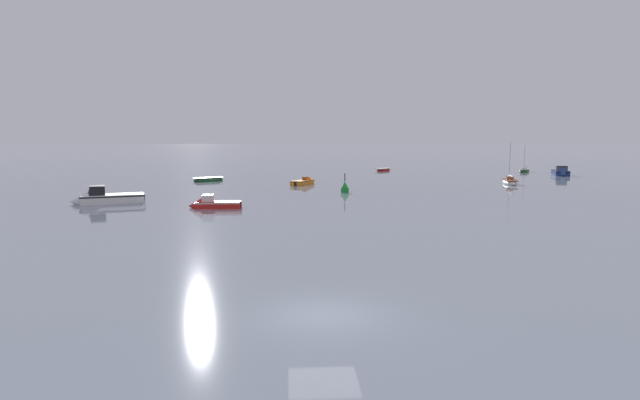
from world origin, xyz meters
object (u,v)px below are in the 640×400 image
Objects in this scene: rowboat_moored_0 at (208,180)px; motorboat_moored_3 at (101,199)px; motorboat_moored_0 at (305,183)px; channel_buoy at (345,188)px; sailboat_moored_1 at (524,171)px; motorboat_moored_4 at (210,205)px; sailboat_moored_0 at (510,182)px; rowboat_moored_2 at (383,170)px; motorboat_moored_2 at (561,173)px.

motorboat_moored_3 is (-6.40, -24.58, 0.18)m from rowboat_moored_0.
channel_buoy is at bearing -129.20° from motorboat_moored_0.
motorboat_moored_0 is 0.91× the size of sailboat_moored_1.
channel_buoy is at bearing -178.28° from motorboat_moored_3.
motorboat_moored_4 is (-48.03, -44.54, 0.04)m from sailboat_moored_1.
channel_buoy is (4.12, -10.47, 0.25)m from motorboat_moored_0.
sailboat_moored_0 is 1.22× the size of motorboat_moored_0.
motorboat_moored_3 reaches higher than motorboat_moored_4.
channel_buoy is at bearing 24.23° from rowboat_moored_2.
rowboat_moored_2 is at bearing 73.40° from channel_buoy.
motorboat_moored_2 is (14.44, 14.44, 0.10)m from sailboat_moored_0.
sailboat_moored_0 is 41.78m from motorboat_moored_4.
sailboat_moored_0 is 1.24× the size of rowboat_moored_0.
channel_buoy reaches higher than motorboat_moored_4.
rowboat_moored_2 is (-24.00, 4.43, -0.05)m from sailboat_moored_1.
channel_buoy is at bearing -39.44° from motorboat_moored_2.
motorboat_moored_4 is 54.55m from rowboat_moored_2.
sailboat_moored_1 is 2.21× the size of channel_buoy.
motorboat_moored_0 is (-26.79, 1.29, -0.03)m from sailboat_moored_0.
motorboat_moored_4 reaches higher than rowboat_moored_2.
rowboat_moored_2 is at bearing -0.61° from motorboat_moored_0.
rowboat_moored_0 is 54.96m from motorboat_moored_2.
motorboat_moored_2 is 61.80m from motorboat_moored_4.
sailboat_moored_1 reaches higher than motorboat_moored_2.
motorboat_moored_0 is 2.01× the size of channel_buoy.
sailboat_moored_1 is (58.64, 40.64, -0.15)m from motorboat_moored_3.
sailboat_moored_0 is 1.22× the size of motorboat_moored_4.
motorboat_moored_2 reaches higher than motorboat_moored_0.
sailboat_moored_1 is (52.24, 16.07, 0.03)m from rowboat_moored_0.
motorboat_moored_3 is 11.30m from motorboat_moored_4.
rowboat_moored_0 is 34.90m from rowboat_moored_2.
motorboat_moored_3 reaches higher than motorboat_moored_2.
rowboat_moored_0 is 28.79m from motorboat_moored_4.
rowboat_moored_2 is 38.20m from channel_buoy.
sailboat_moored_1 is at bearing 162.27° from rowboat_moored_0.
sailboat_moored_1 is at bearing -136.76° from motorboat_moored_4.
motorboat_moored_2 is 29.24m from rowboat_moored_2.
rowboat_moored_0 is at bearing -13.20° from rowboat_moored_2.
motorboat_moored_4 is at bearing 132.88° from sailboat_moored_0.
sailboat_moored_0 reaches higher than rowboat_moored_2.
rowboat_moored_2 is (-26.20, 12.98, -0.17)m from motorboat_moored_2.
motorboat_moored_0 is at bearing 111.49° from channel_buoy.
sailboat_moored_0 is 26.82m from motorboat_moored_0.
motorboat_moored_4 is 2.00× the size of channel_buoy.
motorboat_moored_3 is (-60.84, -32.09, 0.04)m from motorboat_moored_2.
motorboat_moored_4 is at bearing -172.20° from motorboat_moored_0.
motorboat_moored_2 is at bearing 153.04° from rowboat_moored_0.
channel_buoy is (-22.67, -9.18, 0.22)m from sailboat_moored_0.
motorboat_moored_0 is at bearing 10.92° from rowboat_moored_2.
motorboat_moored_4 is at bearing -36.30° from motorboat_moored_2.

